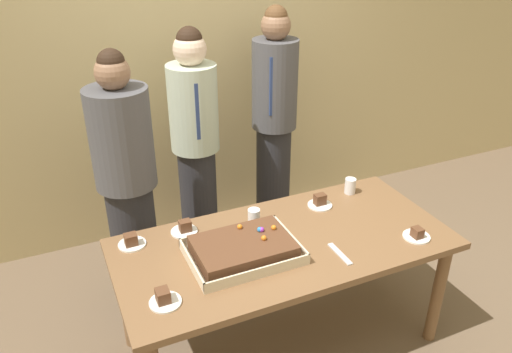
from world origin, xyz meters
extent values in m
plane|color=brown|center=(0.00, 0.00, 0.00)|extent=(12.00, 12.00, 0.00)
cube|color=#CCB784|center=(0.00, 1.60, 1.50)|extent=(8.00, 0.12, 3.00)
cube|color=brown|center=(0.00, 0.00, 0.71)|extent=(1.84, 0.86, 0.04)
cylinder|color=brown|center=(0.84, -0.35, 0.35)|extent=(0.07, 0.07, 0.69)
cylinder|color=brown|center=(-0.84, 0.35, 0.35)|extent=(0.07, 0.07, 0.69)
cylinder|color=brown|center=(0.84, 0.35, 0.35)|extent=(0.07, 0.07, 0.69)
cube|color=beige|center=(-0.26, -0.03, 0.74)|extent=(0.57, 0.41, 0.01)
cube|color=beige|center=(-0.26, -0.23, 0.77)|extent=(0.57, 0.01, 0.05)
cube|color=beige|center=(-0.26, 0.17, 0.77)|extent=(0.57, 0.01, 0.05)
cube|color=beige|center=(-0.54, -0.03, 0.77)|extent=(0.01, 0.41, 0.05)
cube|color=beige|center=(0.02, -0.03, 0.77)|extent=(0.01, 0.41, 0.05)
cube|color=brown|center=(-0.26, -0.03, 0.78)|extent=(0.50, 0.34, 0.08)
sphere|color=#2D84E0|center=(-0.14, 0.02, 0.83)|extent=(0.03, 0.03, 0.03)
sphere|color=purple|center=(-0.13, 0.01, 0.83)|extent=(0.03, 0.03, 0.03)
sphere|color=orange|center=(-0.23, 0.09, 0.83)|extent=(0.03, 0.03, 0.03)
sphere|color=orange|center=(-0.15, -0.06, 0.83)|extent=(0.03, 0.03, 0.03)
sphere|color=orange|center=(-0.06, 0.01, 0.83)|extent=(0.03, 0.03, 0.03)
cylinder|color=white|center=(0.37, 0.25, 0.74)|extent=(0.15, 0.15, 0.01)
cube|color=brown|center=(0.37, 0.25, 0.77)|extent=(0.07, 0.05, 0.07)
cylinder|color=white|center=(-0.77, 0.31, 0.74)|extent=(0.15, 0.15, 0.01)
cube|color=brown|center=(-0.77, 0.30, 0.77)|extent=(0.07, 0.06, 0.06)
cylinder|color=white|center=(-0.47, 0.31, 0.74)|extent=(0.15, 0.15, 0.01)
cube|color=brown|center=(-0.47, 0.31, 0.77)|extent=(0.07, 0.05, 0.06)
cylinder|color=white|center=(-0.72, -0.22, 0.74)|extent=(0.15, 0.15, 0.01)
cube|color=brown|center=(-0.73, -0.21, 0.77)|extent=(0.06, 0.07, 0.06)
cylinder|color=white|center=(0.68, -0.27, 0.74)|extent=(0.15, 0.15, 0.01)
cube|color=brown|center=(0.68, -0.27, 0.77)|extent=(0.05, 0.06, 0.06)
cylinder|color=white|center=(0.63, 0.31, 0.78)|extent=(0.07, 0.07, 0.10)
cylinder|color=white|center=(-0.08, 0.22, 0.78)|extent=(0.07, 0.07, 0.10)
cube|color=silver|center=(0.21, -0.23, 0.74)|extent=(0.03, 0.20, 0.01)
cylinder|color=#28282D|center=(-0.15, 1.06, 0.44)|extent=(0.27, 0.27, 0.88)
cylinder|color=#B7C6B2|center=(-0.15, 1.06, 1.17)|extent=(0.33, 0.33, 0.59)
cube|color=navy|center=(-0.17, 0.91, 1.20)|extent=(0.04, 0.02, 0.38)
sphere|color=beige|center=(-0.15, 1.06, 1.56)|extent=(0.22, 0.22, 0.22)
sphere|color=black|center=(-0.15, 1.06, 1.62)|extent=(0.17, 0.17, 0.17)
cylinder|color=#28282D|center=(0.48, 1.12, 0.46)|extent=(0.26, 0.26, 0.92)
cylinder|color=#4C4C51|center=(0.48, 1.12, 1.24)|extent=(0.33, 0.33, 0.64)
cube|color=navy|center=(0.40, 0.99, 1.27)|extent=(0.04, 0.02, 0.41)
sphere|color=#8C664C|center=(0.48, 1.12, 1.65)|extent=(0.21, 0.21, 0.21)
sphere|color=brown|center=(0.48, 1.12, 1.71)|extent=(0.16, 0.16, 0.16)
cylinder|color=#28282D|center=(-0.69, 0.73, 0.44)|extent=(0.29, 0.29, 0.88)
cylinder|color=#4C4C51|center=(-0.69, 0.73, 1.18)|extent=(0.36, 0.36, 0.60)
sphere|color=#8C664C|center=(-0.69, 0.73, 1.56)|extent=(0.20, 0.20, 0.20)
sphere|color=black|center=(-0.69, 0.73, 1.62)|extent=(0.15, 0.15, 0.15)
camera|label=1|loc=(-1.07, -2.01, 2.31)|focal=35.26mm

